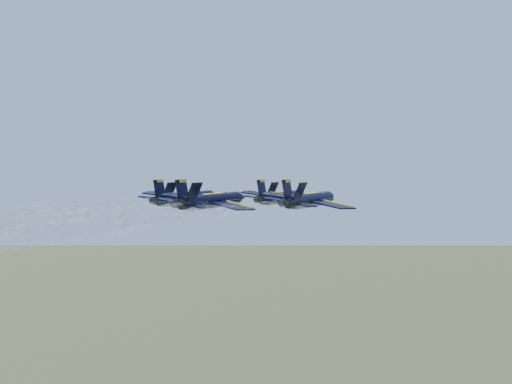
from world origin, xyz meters
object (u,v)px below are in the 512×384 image
Objects in this scene: jet_left at (187,198)px; jet_right at (311,200)px; jet_slot at (213,200)px; jet_lead at (283,197)px.

jet_right is at bearing 0.53° from jet_left.
jet_right is at bearing 41.90° from jet_slot.
jet_lead is 17.35m from jet_left.
jet_right is (22.14, 4.07, 0.00)m from jet_left.
jet_slot is at bearing -41.69° from jet_left.
jet_lead is 22.53m from jet_slot.
jet_left is at bearing -133.67° from jet_lead.
jet_left is 14.97m from jet_slot.
jet_slot is (-9.42, -11.96, 0.00)m from jet_right.
jet_lead and jet_left have the same top height.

